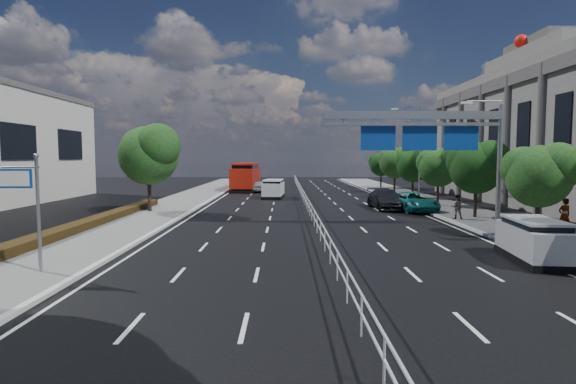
{
  "coord_description": "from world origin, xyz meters",
  "views": [
    {
      "loc": [
        -1.79,
        -15.81,
        4.19
      ],
      "look_at": [
        -1.62,
        7.42,
        2.4
      ],
      "focal_mm": 28.0,
      "sensor_mm": 36.0,
      "label": 1
    }
  ],
  "objects": [
    {
      "name": "far_tree_d",
      "position": [
        11.25,
        14.48,
        3.69
      ],
      "size": [
        3.85,
        3.59,
        5.34
      ],
      "color": "black",
      "rests_on": "ground"
    },
    {
      "name": "sidewalk_near",
      "position": [
        -11.5,
        0.0,
        0.07
      ],
      "size": [
        5.0,
        140.0,
        0.14
      ],
      "primitive_type": "cube",
      "color": "slate",
      "rests_on": "ground"
    },
    {
      "name": "parked_car_teal",
      "position": [
        8.3,
        18.93,
        0.74
      ],
      "size": [
        3.15,
        5.62,
        1.48
      ],
      "primitive_type": "imported",
      "rotation": [
        0.0,
        0.0,
        0.13
      ],
      "color": "#197470",
      "rests_on": "ground"
    },
    {
      "name": "median_fence",
      "position": [
        0.0,
        22.5,
        0.53
      ],
      "size": [
        0.05,
        85.0,
        1.02
      ],
      "color": "silver",
      "rests_on": "ground"
    },
    {
      "name": "far_tree_c",
      "position": [
        11.24,
        6.98,
        3.43
      ],
      "size": [
        3.52,
        3.28,
        4.94
      ],
      "color": "black",
      "rests_on": "ground"
    },
    {
      "name": "silver_minivan",
      "position": [
        8.3,
        2.0,
        0.85
      ],
      "size": [
        2.26,
        4.34,
        1.73
      ],
      "rotation": [
        0.0,
        0.0,
        -0.12
      ],
      "color": "black",
      "rests_on": "ground"
    },
    {
      "name": "far_tree_e",
      "position": [
        11.25,
        21.98,
        3.56
      ],
      "size": [
        3.63,
        3.38,
        5.13
      ],
      "color": "black",
      "rests_on": "ground"
    },
    {
      "name": "parked_car_dark",
      "position": [
        6.5,
        20.53,
        0.79
      ],
      "size": [
        2.5,
        5.56,
        1.58
      ],
      "primitive_type": "imported",
      "rotation": [
        0.0,
        0.0,
        0.05
      ],
      "color": "black",
      "rests_on": "ground"
    },
    {
      "name": "red_bus",
      "position": [
        -6.77,
        42.06,
        1.82
      ],
      "size": [
        3.09,
        11.73,
        3.48
      ],
      "rotation": [
        0.0,
        0.0,
        -0.03
      ],
      "color": "black",
      "rests_on": "ground"
    },
    {
      "name": "far_tree_h",
      "position": [
        11.24,
        44.48,
        3.42
      ],
      "size": [
        3.41,
        3.18,
        4.91
      ],
      "color": "black",
      "rests_on": "ground"
    },
    {
      "name": "ground",
      "position": [
        0.0,
        0.0,
        0.0
      ],
      "size": [
        160.0,
        160.0,
        0.0
      ],
      "primitive_type": "plane",
      "color": "black",
      "rests_on": "ground"
    },
    {
      "name": "toilet_sign",
      "position": [
        -10.95,
        0.0,
        2.94
      ],
      "size": [
        1.62,
        0.18,
        4.34
      ],
      "color": "gray",
      "rests_on": "ground"
    },
    {
      "name": "kerb_near",
      "position": [
        -9.0,
        0.0,
        0.07
      ],
      "size": [
        0.25,
        140.0,
        0.15
      ],
      "primitive_type": "cube",
      "color": "silver",
      "rests_on": "ground"
    },
    {
      "name": "near_car_dark",
      "position": [
        -7.12,
        48.92,
        0.79
      ],
      "size": [
        2.28,
        4.96,
        1.58
      ],
      "primitive_type": "imported",
      "rotation": [
        0.0,
        0.0,
        3.01
      ],
      "color": "black",
      "rests_on": "ground"
    },
    {
      "name": "pedestrian_a",
      "position": [
        13.32,
        8.11,
        1.07
      ],
      "size": [
        0.72,
        0.51,
        1.86
      ],
      "primitive_type": "imported",
      "rotation": [
        0.0,
        0.0,
        3.24
      ],
      "color": "gray",
      "rests_on": "sidewalk_far"
    },
    {
      "name": "far_tree_f",
      "position": [
        11.24,
        29.48,
        3.49
      ],
      "size": [
        3.52,
        3.28,
        5.02
      ],
      "color": "black",
      "rests_on": "ground"
    },
    {
      "name": "near_car_silver",
      "position": [
        -4.67,
        38.82,
        0.69
      ],
      "size": [
        2.04,
        4.18,
        1.38
      ],
      "primitive_type": "imported",
      "rotation": [
        0.0,
        0.0,
        3.04
      ],
      "color": "#B5B6BD",
      "rests_on": "ground"
    },
    {
      "name": "streetlight_far",
      "position": [
        10.5,
        26.0,
        5.21
      ],
      "size": [
        2.78,
        2.4,
        9.0
      ],
      "color": "gray",
      "rests_on": "ground"
    },
    {
      "name": "overhead_gantry",
      "position": [
        6.74,
        10.05,
        5.61
      ],
      "size": [
        10.24,
        0.38,
        7.45
      ],
      "color": "gray",
      "rests_on": "ground"
    },
    {
      "name": "near_tree_back",
      "position": [
        -11.94,
        17.97,
        4.61
      ],
      "size": [
        4.84,
        4.51,
        6.69
      ],
      "color": "black",
      "rests_on": "ground"
    },
    {
      "name": "pedestrian_b",
      "position": [
        9.6,
        13.59,
        0.95
      ],
      "size": [
        0.91,
        0.79,
        1.62
      ],
      "primitive_type": "imported",
      "rotation": [
        0.0,
        0.0,
        2.89
      ],
      "color": "gray",
      "rests_on": "sidewalk_far"
    },
    {
      "name": "white_minivan",
      "position": [
        -2.95,
        30.31,
        0.95
      ],
      "size": [
        2.32,
        4.6,
        1.93
      ],
      "rotation": [
        0.0,
        0.0,
        -0.09
      ],
      "color": "black",
      "rests_on": "ground"
    },
    {
      "name": "hedge_near",
      "position": [
        -13.3,
        5.0,
        0.36
      ],
      "size": [
        1.0,
        36.0,
        0.44
      ],
      "primitive_type": "cube",
      "color": "black",
      "rests_on": "sidewalk_near"
    },
    {
      "name": "far_tree_g",
      "position": [
        11.25,
        36.98,
        3.75
      ],
      "size": [
        3.96,
        3.69,
        5.45
      ],
      "color": "black",
      "rests_on": "ground"
    }
  ]
}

